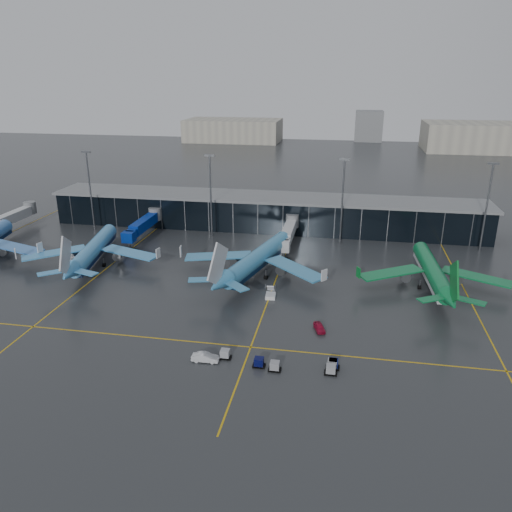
% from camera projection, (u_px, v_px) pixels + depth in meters
% --- Properties ---
extents(ground, '(600.00, 600.00, 0.00)m').
position_uv_depth(ground, '(219.00, 308.00, 109.10)').
color(ground, '#282B2D').
rests_on(ground, ground).
extents(terminal_pier, '(142.00, 17.00, 10.70)m').
position_uv_depth(terminal_pier, '(265.00, 212.00, 164.49)').
color(terminal_pier, black).
rests_on(terminal_pier, ground).
extents(jet_bridges, '(94.00, 27.50, 7.20)m').
position_uv_depth(jet_bridges, '(143.00, 225.00, 153.12)').
color(jet_bridges, '#595B60').
rests_on(jet_bridges, ground).
extents(flood_masts, '(203.00, 0.50, 25.50)m').
position_uv_depth(flood_masts, '(275.00, 196.00, 149.67)').
color(flood_masts, '#595B60').
rests_on(flood_masts, ground).
extents(distant_hangars, '(260.00, 71.00, 22.00)m').
position_uv_depth(distant_hangars, '(384.00, 134.00, 347.08)').
color(distant_hangars, '#B2AD99').
rests_on(distant_hangars, ground).
extents(taxi_lines, '(220.00, 120.00, 0.02)m').
position_uv_depth(taxi_lines, '(271.00, 292.00, 117.21)').
color(taxi_lines, gold).
rests_on(taxi_lines, ground).
extents(airliner_arkefly, '(45.67, 49.89, 13.37)m').
position_uv_depth(airliner_arkefly, '(93.00, 240.00, 132.28)').
color(airliner_arkefly, '#4197D8').
rests_on(airliner_arkefly, ground).
extents(airliner_klm_near, '(50.51, 54.51, 14.09)m').
position_uv_depth(airliner_klm_near, '(258.00, 248.00, 125.12)').
color(airliner_klm_near, '#398ABE').
rests_on(airliner_klm_near, ground).
extents(airliner_aer_lingus, '(39.23, 44.11, 12.98)m').
position_uv_depth(airliner_aer_lingus, '(433.00, 261.00, 118.14)').
color(airliner_aer_lingus, '#0D733B').
rests_on(airliner_aer_lingus, ground).
extents(baggage_carts, '(21.51, 4.01, 1.70)m').
position_uv_depth(baggage_carts, '(292.00, 364.00, 86.84)').
color(baggage_carts, black).
rests_on(baggage_carts, ground).
extents(mobile_airstair, '(2.41, 3.34, 3.45)m').
position_uv_depth(mobile_airstair, '(271.00, 294.00, 114.08)').
color(mobile_airstair, white).
rests_on(mobile_airstair, ground).
extents(service_van_red, '(2.98, 4.60, 1.46)m').
position_uv_depth(service_van_red, '(319.00, 327.00, 99.38)').
color(service_van_red, maroon).
rests_on(service_van_red, ground).
extents(service_van_white, '(4.95, 1.89, 1.61)m').
position_uv_depth(service_van_white, '(205.00, 357.00, 88.70)').
color(service_van_white, silver).
rests_on(service_van_white, ground).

